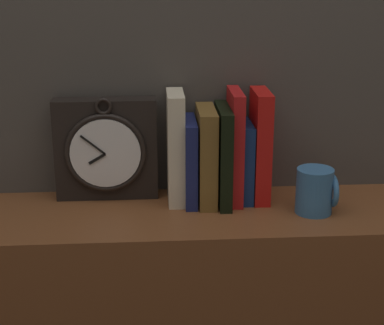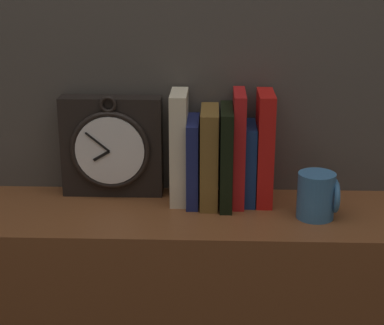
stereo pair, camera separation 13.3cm
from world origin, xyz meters
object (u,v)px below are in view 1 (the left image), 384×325
Objects in this scene: book_slot6_red at (260,146)px; mug at (316,191)px; book_slot4_red at (235,146)px; book_slot0_cream at (176,148)px; book_slot2_brown at (206,156)px; book_slot1_navy at (190,161)px; book_slot3_black at (223,155)px; clock at (106,149)px; book_slot5_navy at (245,161)px.

book_slot6_red reaches higher than mug.
book_slot4_red reaches higher than book_slot6_red.
mug is (0.16, -0.09, -0.07)m from book_slot4_red.
book_slot2_brown is at bearing -9.62° from book_slot0_cream.
book_slot2_brown is 0.07m from book_slot4_red.
book_slot3_black is at bearing -6.54° from book_slot1_navy.
book_slot3_black reaches higher than mug.
book_slot1_navy is 0.75× the size of book_slot4_red.
book_slot6_red is at bearing -0.21° from book_slot0_cream.
book_slot0_cream reaches higher than clock.
book_slot6_red is at bearing 138.97° from mug.
clock reaches higher than book_slot2_brown.
clock is at bearing 169.36° from book_slot1_navy.
book_slot0_cream is at bearing -9.96° from clock.
book_slot0_cream is 1.31× the size of book_slot1_navy.
mug is at bearing -19.91° from book_slot2_brown.
book_slot6_red reaches higher than book_slot2_brown.
book_slot3_black is 0.09m from book_slot6_red.
book_slot5_navy is at bearing 17.71° from book_slot3_black.
clock is at bearing 164.93° from mug.
book_slot4_red is at bearing -175.63° from book_slot6_red.
book_slot0_cream is 2.51× the size of mug.
book_slot4_red is at bearing -6.43° from clock.
book_slot5_navy is at bearing 12.68° from book_slot4_red.
clock is at bearing 173.57° from book_slot4_red.
book_slot0_cream is 0.13m from book_slot4_red.
book_slot0_cream is 0.07m from book_slot2_brown.
book_slot2_brown is 1.20× the size of book_slot5_navy.
book_slot6_red is (0.34, -0.03, 0.01)m from clock.
book_slot0_cream is 0.10m from book_slot3_black.
book_slot2_brown is at bearing -172.31° from book_slot5_navy.
mug is at bearing -18.09° from book_slot1_navy.
book_slot5_navy is (0.02, 0.01, -0.04)m from book_slot4_red.
book_slot4_red is at bearing 151.55° from mug.
mug is at bearing -41.03° from book_slot6_red.
book_slot2_brown is 0.85× the size of book_slot4_red.
clock is 0.26m from book_slot3_black.
book_slot3_black is 0.03m from book_slot4_red.
book_slot6_red is at bearing -2.41° from book_slot5_navy.
book_slot2_brown is at bearing -174.32° from book_slot4_red.
book_slot1_navy is at bearing 174.22° from book_slot2_brown.
book_slot1_navy is 1.07× the size of book_slot5_navy.
clock is 1.26× the size of book_slot1_navy.
book_slot0_cream is 1.16× the size of book_slot2_brown.
clock reaches higher than book_slot5_navy.
book_slot0_cream is 0.99× the size of book_slot4_red.
book_slot2_brown is (0.07, -0.01, -0.02)m from book_slot0_cream.
book_slot3_black reaches higher than book_slot5_navy.
book_slot5_navy is 0.71× the size of book_slot6_red.
clock is at bearing 170.04° from book_slot0_cream.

